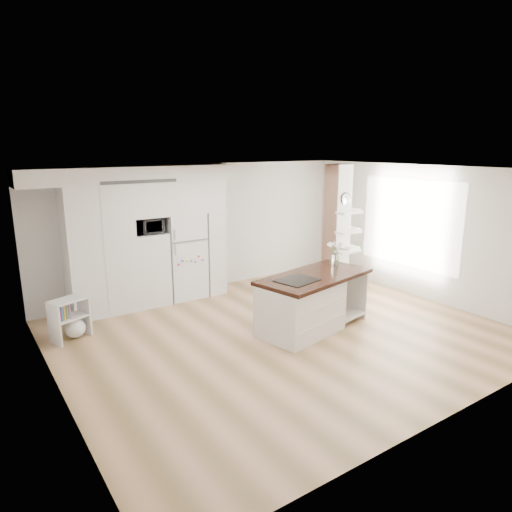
{
  "coord_description": "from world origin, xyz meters",
  "views": [
    {
      "loc": [
        -4.37,
        -5.65,
        3.07
      ],
      "look_at": [
        0.05,
        0.9,
        1.15
      ],
      "focal_mm": 32.0,
      "sensor_mm": 36.0,
      "label": 1
    }
  ],
  "objects": [
    {
      "name": "room",
      "position": [
        0.0,
        0.0,
        1.86
      ],
      "size": [
        7.04,
        6.04,
        2.72
      ],
      "color": "white",
      "rests_on": "ground"
    },
    {
      "name": "floor_plant_b",
      "position": [
        3.0,
        1.6,
        0.26
      ],
      "size": [
        0.36,
        0.36,
        0.51
      ],
      "primitive_type": "imported",
      "rotation": [
        0.0,
        0.0,
        -0.32
      ],
      "color": "#356D2B",
      "rests_on": "floor"
    },
    {
      "name": "decor_bowl",
      "position": [
        2.3,
        0.9,
        1.0
      ],
      "size": [
        0.22,
        0.22,
        0.05
      ],
      "primitive_type": "imported",
      "color": "white",
      "rests_on": "column"
    },
    {
      "name": "floor",
      "position": [
        0.0,
        0.0,
        0.0
      ],
      "size": [
        7.0,
        6.0,
        0.01
      ],
      "primitive_type": "cube",
      "color": "tan",
      "rests_on": "ground"
    },
    {
      "name": "microwave",
      "position": [
        -1.27,
        2.62,
        1.57
      ],
      "size": [
        0.54,
        0.37,
        0.3
      ],
      "primitive_type": "imported",
      "color": "#2D2D2D",
      "rests_on": "cabinet_wall"
    },
    {
      "name": "bookshelf",
      "position": [
        -2.98,
        1.76,
        0.3
      ],
      "size": [
        0.66,
        0.52,
        0.69
      ],
      "rotation": [
        0.0,
        0.0,
        0.38
      ],
      "color": "white",
      "rests_on": "floor"
    },
    {
      "name": "window",
      "position": [
        3.48,
        0.3,
        1.5
      ],
      "size": [
        0.0,
        2.4,
        2.4
      ],
      "primitive_type": "plane",
      "rotation": [
        1.57,
        0.0,
        -1.57
      ],
      "color": "white",
      "rests_on": "room"
    },
    {
      "name": "pendant_light",
      "position": [
        1.7,
        0.15,
        2.12
      ],
      "size": [
        0.12,
        0.12,
        0.1
      ],
      "primitive_type": "cylinder",
      "color": "white",
      "rests_on": "room"
    },
    {
      "name": "column",
      "position": [
        2.38,
        1.13,
        1.35
      ],
      "size": [
        0.69,
        0.9,
        2.7
      ],
      "color": "silver",
      "rests_on": "floor"
    },
    {
      "name": "kitchen_island",
      "position": [
        0.37,
        -0.11,
        0.49
      ],
      "size": [
        2.24,
        1.39,
        1.51
      ],
      "rotation": [
        0.0,
        0.0,
        0.2
      ],
      "color": "white",
      "rests_on": "floor"
    },
    {
      "name": "floor_plant_a",
      "position": [
        2.23,
        1.67,
        0.25
      ],
      "size": [
        0.34,
        0.31,
        0.5
      ],
      "primitive_type": "imported",
      "rotation": [
        0.0,
        0.0,
        0.37
      ],
      "color": "#356D2B",
      "rests_on": "floor"
    },
    {
      "name": "refrigerator",
      "position": [
        -0.53,
        2.68,
        0.88
      ],
      "size": [
        0.78,
        0.69,
        1.75
      ],
      "color": "white",
      "rests_on": "floor"
    },
    {
      "name": "shelf_plant",
      "position": [
        2.63,
        1.3,
        1.52
      ],
      "size": [
        0.27,
        0.23,
        0.3
      ],
      "primitive_type": "imported",
      "color": "#356D2B",
      "rests_on": "column"
    },
    {
      "name": "cabinet_wall",
      "position": [
        -1.45,
        2.67,
        1.51
      ],
      "size": [
        4.0,
        0.71,
        2.7
      ],
      "color": "white",
      "rests_on": "floor"
    }
  ]
}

